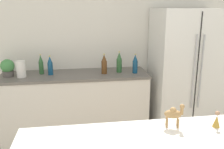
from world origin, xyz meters
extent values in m
cube|color=white|center=(0.00, 2.73, 1.27)|extent=(8.00, 0.06, 2.55)
cube|color=silver|center=(-0.38, 2.40, 0.44)|extent=(2.01, 0.60, 0.88)
cube|color=#66605B|center=(-0.38, 2.40, 0.90)|extent=(2.04, 0.63, 0.03)
cube|color=white|center=(1.21, 2.32, 0.90)|extent=(0.92, 0.71, 1.80)
cube|color=black|center=(1.21, 1.96, 0.90)|extent=(0.01, 0.01, 1.73)
cylinder|color=#B2B5BA|center=(1.16, 1.95, 0.99)|extent=(0.02, 0.02, 0.99)
cylinder|color=#B2B5BA|center=(1.26, 1.95, 0.99)|extent=(0.02, 0.02, 0.99)
cube|color=silver|center=(0.22, 0.40, 0.99)|extent=(1.98, 0.45, 0.03)
cylinder|color=#595451|center=(-1.27, 2.40, 0.95)|extent=(0.15, 0.15, 0.07)
sphere|color=#478E4C|center=(-1.27, 2.40, 1.06)|extent=(0.18, 0.18, 0.18)
cylinder|color=white|center=(-1.09, 2.34, 1.02)|extent=(0.12, 0.12, 0.22)
cylinder|color=brown|center=(0.02, 2.35, 1.00)|extent=(0.08, 0.08, 0.17)
cone|color=brown|center=(0.02, 2.35, 1.14)|extent=(0.07, 0.07, 0.10)
cylinder|color=gold|center=(0.02, 2.35, 1.19)|extent=(0.03, 0.03, 0.01)
cylinder|color=navy|center=(0.46, 2.32, 1.00)|extent=(0.07, 0.07, 0.17)
cone|color=navy|center=(0.46, 2.32, 1.13)|extent=(0.07, 0.07, 0.10)
cylinder|color=gold|center=(0.46, 2.32, 1.18)|extent=(0.03, 0.03, 0.01)
cylinder|color=#2D6033|center=(-0.84, 2.47, 1.00)|extent=(0.06, 0.06, 0.17)
cone|color=#2D6033|center=(-0.84, 2.47, 1.13)|extent=(0.06, 0.06, 0.10)
cylinder|color=gold|center=(-0.84, 2.47, 1.18)|extent=(0.02, 0.02, 0.01)
cylinder|color=navy|center=(-0.71, 2.40, 1.00)|extent=(0.07, 0.07, 0.17)
cone|color=navy|center=(-0.71, 2.40, 1.13)|extent=(0.07, 0.07, 0.09)
cylinder|color=gold|center=(-0.71, 2.40, 1.18)|extent=(0.02, 0.02, 0.01)
cylinder|color=#2D6033|center=(0.25, 2.40, 1.01)|extent=(0.08, 0.08, 0.19)
cone|color=#2D6033|center=(0.25, 2.40, 1.15)|extent=(0.07, 0.07, 0.10)
cylinder|color=gold|center=(0.25, 2.40, 1.21)|extent=(0.03, 0.03, 0.01)
ellipsoid|color=#A87F4C|center=(0.28, 0.50, 1.10)|extent=(0.13, 0.09, 0.06)
sphere|color=#A87F4C|center=(0.28, 0.50, 1.13)|extent=(0.05, 0.05, 0.05)
cylinder|color=#A87F4C|center=(0.34, 0.49, 1.13)|extent=(0.02, 0.02, 0.06)
sphere|color=#A87F4C|center=(0.34, 0.49, 1.16)|extent=(0.03, 0.03, 0.03)
cylinder|color=#A87F4C|center=(0.32, 0.51, 1.04)|extent=(0.01, 0.01, 0.06)
cylinder|color=#A87F4C|center=(0.31, 0.47, 1.04)|extent=(0.01, 0.01, 0.06)
cylinder|color=#A87F4C|center=(0.25, 0.53, 1.04)|extent=(0.01, 0.01, 0.06)
cylinder|color=#A87F4C|center=(0.24, 0.49, 1.04)|extent=(0.01, 0.01, 0.06)
cone|color=#B28933|center=(0.58, 0.45, 1.05)|extent=(0.05, 0.05, 0.09)
sphere|color=#A37A5B|center=(0.58, 0.45, 1.11)|extent=(0.03, 0.03, 0.03)
camera|label=1|loc=(-0.37, -1.00, 1.82)|focal=40.00mm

